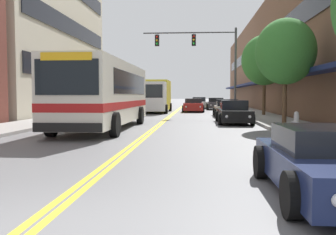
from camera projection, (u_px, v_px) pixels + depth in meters
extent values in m
plane|color=slate|center=(178.00, 110.00, 41.19)|extent=(240.00, 240.00, 0.00)
cube|color=#9E9B96|center=(115.00, 109.00, 41.72)|extent=(2.95, 106.00, 0.15)
cube|color=#9E9B96|center=(242.00, 110.00, 40.65)|extent=(2.95, 106.00, 0.15)
cube|color=yellow|center=(177.00, 110.00, 41.20)|extent=(0.14, 106.00, 0.01)
cube|color=yellow|center=(179.00, 110.00, 41.18)|extent=(0.14, 106.00, 0.01)
cube|color=black|center=(73.00, 71.00, 32.61)|extent=(0.08, 19.06, 1.40)
cube|color=black|center=(73.00, 28.00, 32.38)|extent=(0.08, 19.06, 1.40)
cube|color=brown|center=(297.00, 59.00, 39.89)|extent=(8.00, 68.00, 10.95)
cube|color=navy|center=(253.00, 84.00, 40.39)|extent=(1.10, 61.20, 0.24)
cube|color=black|center=(258.00, 47.00, 40.12)|extent=(0.08, 61.20, 1.40)
cube|color=silver|center=(105.00, 93.00, 18.44)|extent=(2.53, 10.87, 2.86)
cube|color=#B21919|center=(105.00, 104.00, 18.48)|extent=(2.55, 10.89, 0.32)
cube|color=black|center=(108.00, 84.00, 18.96)|extent=(2.56, 8.48, 1.03)
cube|color=black|center=(67.00, 77.00, 12.98)|extent=(2.28, 0.04, 1.26)
cube|color=yellow|center=(66.00, 56.00, 12.93)|extent=(1.82, 0.06, 0.28)
cube|color=black|center=(67.00, 128.00, 13.07)|extent=(2.48, 0.08, 0.32)
cylinder|color=black|center=(51.00, 124.00, 14.94)|extent=(0.30, 1.00, 1.00)
cylinder|color=black|center=(115.00, 125.00, 14.74)|extent=(0.30, 1.00, 1.00)
cylinder|color=black|center=(96.00, 115.00, 21.59)|extent=(0.30, 1.00, 1.00)
cylinder|color=black|center=(140.00, 115.00, 21.40)|extent=(0.30, 1.00, 1.00)
cube|color=#BCAD89|center=(129.00, 108.00, 35.30)|extent=(1.93, 4.27, 0.57)
cube|color=black|center=(129.00, 102.00, 35.44)|extent=(1.66, 1.88, 0.48)
cylinder|color=black|center=(116.00, 110.00, 34.06)|extent=(0.22, 0.66, 0.66)
cylinder|color=black|center=(137.00, 110.00, 33.91)|extent=(0.22, 0.66, 0.66)
cylinder|color=black|center=(122.00, 109.00, 36.70)|extent=(0.22, 0.66, 0.66)
cylinder|color=black|center=(142.00, 109.00, 36.55)|extent=(0.22, 0.66, 0.66)
sphere|color=silver|center=(117.00, 108.00, 33.20)|extent=(0.16, 0.16, 0.16)
sphere|color=silver|center=(132.00, 108.00, 33.10)|extent=(0.16, 0.16, 0.16)
cube|color=red|center=(126.00, 107.00, 37.49)|extent=(0.18, 0.04, 0.10)
cube|color=red|center=(140.00, 107.00, 37.38)|extent=(0.18, 0.04, 0.10)
cube|color=#19234C|center=(334.00, 169.00, 6.16)|extent=(1.90, 4.02, 0.55)
cube|color=black|center=(331.00, 139.00, 6.29)|extent=(1.63, 1.77, 0.40)
cylinder|color=black|center=(293.00, 195.00, 5.00)|extent=(0.22, 0.65, 0.65)
cylinder|color=black|center=(261.00, 162.00, 7.49)|extent=(0.22, 0.65, 0.65)
cube|color=red|center=(268.00, 149.00, 8.23)|extent=(0.18, 0.04, 0.10)
cube|color=red|center=(332.00, 150.00, 8.12)|extent=(0.18, 0.04, 0.10)
cube|color=black|center=(234.00, 115.00, 22.03)|extent=(1.72, 4.76, 0.63)
cube|color=black|center=(234.00, 105.00, 22.18)|extent=(1.48, 2.09, 0.55)
cylinder|color=black|center=(220.00, 119.00, 20.64)|extent=(0.22, 0.65, 0.65)
cylinder|color=black|center=(253.00, 119.00, 20.50)|extent=(0.22, 0.65, 0.65)
cylinder|color=black|center=(217.00, 116.00, 23.57)|extent=(0.22, 0.65, 0.65)
cylinder|color=black|center=(246.00, 116.00, 23.44)|extent=(0.22, 0.65, 0.65)
sphere|color=silver|center=(227.00, 117.00, 19.68)|extent=(0.16, 0.16, 0.16)
sphere|color=silver|center=(250.00, 117.00, 19.59)|extent=(0.16, 0.16, 0.16)
cube|color=red|center=(221.00, 112.00, 24.45)|extent=(0.18, 0.04, 0.10)
cube|color=red|center=(240.00, 112.00, 24.35)|extent=(0.18, 0.04, 0.10)
cube|color=#38383D|center=(216.00, 105.00, 43.10)|extent=(1.87, 4.60, 0.68)
cube|color=black|center=(216.00, 100.00, 43.25)|extent=(1.61, 2.02, 0.48)
cylinder|color=black|center=(208.00, 107.00, 41.77)|extent=(0.22, 0.68, 0.68)
cylinder|color=black|center=(225.00, 107.00, 41.62)|extent=(0.22, 0.68, 0.68)
cylinder|color=black|center=(207.00, 106.00, 44.60)|extent=(0.22, 0.68, 0.68)
cylinder|color=black|center=(223.00, 106.00, 44.46)|extent=(0.22, 0.68, 0.68)
sphere|color=silver|center=(211.00, 105.00, 40.84)|extent=(0.16, 0.16, 0.16)
sphere|color=silver|center=(223.00, 105.00, 40.74)|extent=(0.16, 0.16, 0.16)
cube|color=red|center=(209.00, 104.00, 45.45)|extent=(0.18, 0.04, 0.10)
cube|color=red|center=(221.00, 104.00, 45.34)|extent=(0.18, 0.04, 0.10)
cube|color=beige|center=(227.00, 110.00, 29.11)|extent=(1.80, 4.30, 0.63)
cube|color=black|center=(227.00, 103.00, 29.24)|extent=(1.55, 1.89, 0.53)
cylinder|color=black|center=(216.00, 113.00, 27.86)|extent=(0.22, 0.64, 0.64)
cylinder|color=black|center=(241.00, 113.00, 27.72)|extent=(0.22, 0.64, 0.64)
cylinder|color=black|center=(214.00, 111.00, 30.52)|extent=(0.22, 0.64, 0.64)
cylinder|color=black|center=(237.00, 112.00, 30.38)|extent=(0.22, 0.64, 0.64)
sphere|color=silver|center=(221.00, 111.00, 27.00)|extent=(0.16, 0.16, 0.16)
sphere|color=silver|center=(238.00, 111.00, 26.90)|extent=(0.16, 0.16, 0.16)
cube|color=red|center=(217.00, 109.00, 31.31)|extent=(0.18, 0.04, 0.10)
cube|color=red|center=(233.00, 109.00, 31.21)|extent=(0.18, 0.04, 0.10)
cube|color=#232328|center=(199.00, 103.00, 56.37)|extent=(1.84, 4.75, 0.66)
cube|color=black|center=(199.00, 99.00, 56.52)|extent=(1.58, 2.09, 0.48)
cylinder|color=black|center=(193.00, 104.00, 54.99)|extent=(0.22, 0.67, 0.67)
cylinder|color=black|center=(205.00, 104.00, 54.84)|extent=(0.22, 0.67, 0.67)
cylinder|color=black|center=(193.00, 104.00, 57.92)|extent=(0.22, 0.67, 0.67)
cylinder|color=black|center=(205.00, 104.00, 57.78)|extent=(0.22, 0.67, 0.67)
sphere|color=silver|center=(195.00, 103.00, 54.03)|extent=(0.16, 0.16, 0.16)
sphere|color=silver|center=(203.00, 103.00, 53.93)|extent=(0.16, 0.16, 0.16)
cube|color=red|center=(195.00, 102.00, 58.79)|extent=(0.18, 0.04, 0.10)
cube|color=red|center=(203.00, 102.00, 58.69)|extent=(0.18, 0.04, 0.10)
cube|color=maroon|center=(193.00, 106.00, 37.00)|extent=(1.87, 4.59, 0.71)
cube|color=black|center=(193.00, 101.00, 37.15)|extent=(1.60, 2.02, 0.42)
cylinder|color=black|center=(183.00, 109.00, 35.67)|extent=(0.22, 0.67, 0.67)
cylinder|color=black|center=(203.00, 109.00, 35.52)|extent=(0.22, 0.67, 0.67)
cylinder|color=black|center=(184.00, 108.00, 38.50)|extent=(0.22, 0.67, 0.67)
cylinder|color=black|center=(203.00, 108.00, 38.35)|extent=(0.22, 0.67, 0.67)
sphere|color=silver|center=(186.00, 107.00, 34.74)|extent=(0.16, 0.16, 0.16)
sphere|color=silver|center=(200.00, 107.00, 34.64)|extent=(0.16, 0.16, 0.16)
cube|color=red|center=(187.00, 105.00, 39.34)|extent=(0.18, 0.04, 0.10)
cube|color=red|center=(200.00, 105.00, 39.24)|extent=(0.18, 0.04, 0.10)
cube|color=white|center=(199.00, 104.00, 46.96)|extent=(1.85, 4.65, 0.68)
cube|color=black|center=(199.00, 99.00, 47.10)|extent=(1.59, 2.05, 0.53)
cylinder|color=black|center=(191.00, 106.00, 45.60)|extent=(0.22, 0.65, 0.65)
cylinder|color=black|center=(207.00, 106.00, 45.46)|extent=(0.22, 0.65, 0.65)
cylinder|color=black|center=(192.00, 105.00, 48.48)|extent=(0.22, 0.65, 0.65)
cylinder|color=black|center=(206.00, 105.00, 48.33)|extent=(0.22, 0.65, 0.65)
sphere|color=silver|center=(194.00, 104.00, 44.67)|extent=(0.16, 0.16, 0.16)
sphere|color=silver|center=(205.00, 104.00, 44.57)|extent=(0.16, 0.16, 0.16)
cube|color=red|center=(194.00, 103.00, 49.33)|extent=(0.18, 0.04, 0.10)
cube|color=red|center=(204.00, 103.00, 49.23)|extent=(0.18, 0.04, 0.10)
cube|color=white|center=(153.00, 96.00, 32.94)|extent=(2.25, 2.25, 2.57)
cube|color=black|center=(151.00, 91.00, 31.77)|extent=(1.91, 0.04, 1.13)
cube|color=yellow|center=(157.00, 95.00, 36.66)|extent=(2.29, 5.25, 2.83)
cylinder|color=black|center=(140.00, 109.00, 33.09)|extent=(0.28, 0.84, 0.84)
cylinder|color=black|center=(166.00, 109.00, 32.92)|extent=(0.28, 0.84, 0.84)
cylinder|color=black|center=(148.00, 107.00, 38.40)|extent=(0.28, 0.84, 0.84)
cylinder|color=black|center=(170.00, 107.00, 38.22)|extent=(0.28, 0.84, 0.84)
cylinder|color=#47474C|center=(235.00, 72.00, 30.23)|extent=(0.18, 0.18, 7.07)
cylinder|color=#47474C|center=(189.00, 33.00, 30.32)|extent=(7.49, 0.11, 0.11)
cube|color=black|center=(194.00, 40.00, 30.33)|extent=(0.34, 0.26, 0.92)
sphere|color=red|center=(194.00, 36.00, 30.15)|extent=(0.18, 0.18, 0.18)
sphere|color=yellow|center=(194.00, 40.00, 30.17)|extent=(0.18, 0.18, 0.18)
sphere|color=green|center=(194.00, 43.00, 30.19)|extent=(0.18, 0.18, 0.18)
cylinder|color=black|center=(194.00, 33.00, 30.30)|extent=(0.02, 0.02, 0.14)
cube|color=black|center=(157.00, 40.00, 30.56)|extent=(0.34, 0.26, 0.92)
sphere|color=red|center=(157.00, 37.00, 30.38)|extent=(0.18, 0.18, 0.18)
sphere|color=yellow|center=(157.00, 40.00, 30.40)|extent=(0.18, 0.18, 0.18)
sphere|color=green|center=(157.00, 44.00, 30.41)|extent=(0.18, 0.18, 0.18)
cylinder|color=black|center=(157.00, 34.00, 30.52)|extent=(0.02, 0.02, 0.14)
cylinder|color=brown|center=(284.00, 101.00, 19.23)|extent=(0.23, 0.23, 2.44)
ellipsoid|color=#387F33|center=(285.00, 52.00, 19.08)|extent=(3.06, 3.06, 3.37)
cylinder|color=brown|center=(264.00, 97.00, 28.70)|extent=(0.25, 0.25, 2.70)
ellipsoid|color=#387F33|center=(265.00, 60.00, 28.53)|extent=(3.49, 3.49, 3.84)
cylinder|color=#B7B7BC|center=(296.00, 125.00, 14.52)|extent=(0.21, 0.21, 0.74)
sphere|color=#B7B7BC|center=(297.00, 114.00, 14.50)|extent=(0.18, 0.18, 0.18)
cylinder|color=#B7B7BC|center=(293.00, 122.00, 14.53)|extent=(0.08, 0.09, 0.09)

